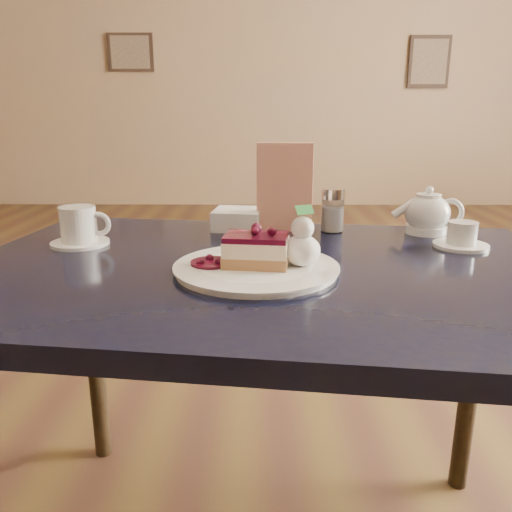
{
  "coord_description": "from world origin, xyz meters",
  "views": [
    {
      "loc": [
        -0.08,
        -0.92,
        1.03
      ],
      "look_at": [
        -0.08,
        -0.09,
        0.8
      ],
      "focal_mm": 35.0,
      "sensor_mm": 36.0,
      "label": 1
    }
  ],
  "objects_px": {
    "coffee_set": "(80,228)",
    "tea_set": "(433,219)",
    "dessert_plate": "(256,268)",
    "cheesecake_slice": "(256,250)",
    "main_table": "(259,301)"
  },
  "relations": [
    {
      "from": "main_table",
      "to": "tea_set",
      "type": "bearing_deg",
      "value": 36.84
    },
    {
      "from": "dessert_plate",
      "to": "tea_set",
      "type": "bearing_deg",
      "value": 34.17
    },
    {
      "from": "coffee_set",
      "to": "tea_set",
      "type": "xyz_separation_m",
      "value": [
        0.83,
        0.09,
        0.0
      ]
    },
    {
      "from": "main_table",
      "to": "dessert_plate",
      "type": "distance_m",
      "value": 0.1
    },
    {
      "from": "cheesecake_slice",
      "to": "coffee_set",
      "type": "relative_size",
      "value": 0.93
    },
    {
      "from": "main_table",
      "to": "cheesecake_slice",
      "type": "distance_m",
      "value": 0.13
    },
    {
      "from": "main_table",
      "to": "coffee_set",
      "type": "xyz_separation_m",
      "value": [
        -0.41,
        0.15,
        0.12
      ]
    },
    {
      "from": "main_table",
      "to": "dessert_plate",
      "type": "bearing_deg",
      "value": -90.0
    },
    {
      "from": "cheesecake_slice",
      "to": "tea_set",
      "type": "height_order",
      "value": "tea_set"
    },
    {
      "from": "tea_set",
      "to": "cheesecake_slice",
      "type": "bearing_deg",
      "value": -145.83
    },
    {
      "from": "dessert_plate",
      "to": "coffee_set",
      "type": "distance_m",
      "value": 0.45
    },
    {
      "from": "main_table",
      "to": "dessert_plate",
      "type": "height_order",
      "value": "dessert_plate"
    },
    {
      "from": "coffee_set",
      "to": "tea_set",
      "type": "distance_m",
      "value": 0.83
    },
    {
      "from": "cheesecake_slice",
      "to": "coffee_set",
      "type": "height_order",
      "value": "coffee_set"
    },
    {
      "from": "cheesecake_slice",
      "to": "coffee_set",
      "type": "distance_m",
      "value": 0.45
    }
  ]
}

